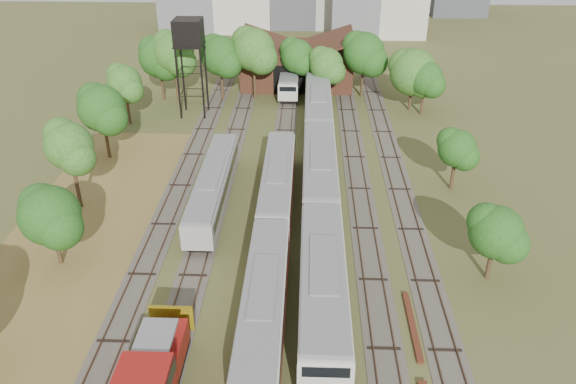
{
  "coord_description": "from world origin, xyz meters",
  "views": [
    {
      "loc": [
        0.71,
        -24.15,
        27.04
      ],
      "look_at": [
        -0.92,
        19.65,
        2.5
      ],
      "focal_mm": 35.0,
      "sensor_mm": 36.0,
      "label": 1
    }
  ],
  "objects_px": {
    "railcar_red_set": "(272,234)",
    "railcar_green_set": "(320,172)",
    "water_tower": "(189,35)",
    "shunter_locomotive": "(153,373)"
  },
  "relations": [
    {
      "from": "railcar_red_set",
      "to": "water_tower",
      "type": "bearing_deg",
      "value": 111.29
    },
    {
      "from": "railcar_red_set",
      "to": "shunter_locomotive",
      "type": "relative_size",
      "value": 4.27
    },
    {
      "from": "railcar_green_set",
      "to": "water_tower",
      "type": "height_order",
      "value": "water_tower"
    },
    {
      "from": "railcar_red_set",
      "to": "railcar_green_set",
      "type": "relative_size",
      "value": 0.66
    },
    {
      "from": "railcar_green_set",
      "to": "railcar_red_set",
      "type": "bearing_deg",
      "value": -110.67
    },
    {
      "from": "railcar_red_set",
      "to": "railcar_green_set",
      "type": "height_order",
      "value": "railcar_green_set"
    },
    {
      "from": "shunter_locomotive",
      "to": "railcar_green_set",
      "type": "bearing_deg",
      "value": 68.55
    },
    {
      "from": "railcar_red_set",
      "to": "water_tower",
      "type": "relative_size",
      "value": 2.82
    },
    {
      "from": "railcar_green_set",
      "to": "water_tower",
      "type": "bearing_deg",
      "value": 128.34
    },
    {
      "from": "railcar_green_set",
      "to": "water_tower",
      "type": "distance_m",
      "value": 27.11
    }
  ]
}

